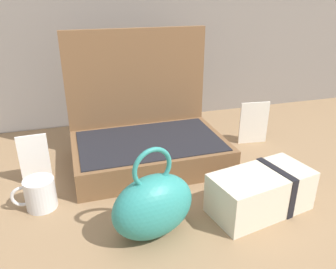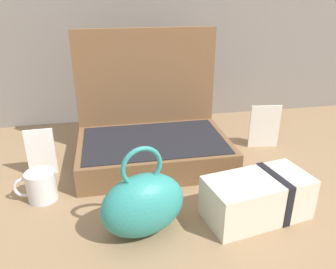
{
  "view_description": "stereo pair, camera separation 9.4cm",
  "coord_description": "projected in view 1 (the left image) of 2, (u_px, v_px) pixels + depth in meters",
  "views": [
    {
      "loc": [
        -0.27,
        -0.85,
        0.55
      ],
      "look_at": [
        -0.02,
        -0.02,
        0.17
      ],
      "focal_mm": 35.55,
      "sensor_mm": 36.0,
      "label": 1
    },
    {
      "loc": [
        -0.18,
        -0.87,
        0.55
      ],
      "look_at": [
        -0.02,
        -0.02,
        0.17
      ],
      "focal_mm": 35.55,
      "sensor_mm": 36.0,
      "label": 2
    }
  ],
  "objects": [
    {
      "name": "teal_pouch_handbag",
      "position": [
        153.0,
        205.0,
        0.78
      ],
      "size": [
        0.23,
        0.17,
        0.23
      ],
      "color": "teal",
      "rests_on": "ground_plane"
    },
    {
      "name": "open_suitcase",
      "position": [
        147.0,
        135.0,
        1.13
      ],
      "size": [
        0.5,
        0.34,
        0.43
      ],
      "color": "brown",
      "rests_on": "ground_plane"
    },
    {
      "name": "cream_toiletry_bag",
      "position": [
        261.0,
        192.0,
        0.88
      ],
      "size": [
        0.29,
        0.18,
        0.12
      ],
      "color": "beige",
      "rests_on": "ground_plane"
    },
    {
      "name": "coffee_mug",
      "position": [
        39.0,
        194.0,
        0.89
      ],
      "size": [
        0.12,
        0.08,
        0.09
      ],
      "color": "silver",
      "rests_on": "ground_plane"
    },
    {
      "name": "info_card_left",
      "position": [
        254.0,
        123.0,
        1.26
      ],
      "size": [
        0.11,
        0.02,
        0.16
      ],
      "primitive_type": "cube",
      "rotation": [
        0.0,
        0.0,
        -0.12
      ],
      "color": "silver",
      "rests_on": "ground_plane"
    },
    {
      "name": "ground_plane",
      "position": [
        173.0,
        180.0,
        1.04
      ],
      "size": [
        6.0,
        6.0,
        0.0
      ],
      "primitive_type": "plane",
      "color": "#8C6D4C"
    },
    {
      "name": "poster_card_right",
      "position": [
        35.0,
        159.0,
        1.0
      ],
      "size": [
        0.09,
        0.01,
        0.15
      ],
      "primitive_type": "cube",
      "rotation": [
        0.0,
        0.0,
        0.05
      ],
      "color": "white",
      "rests_on": "ground_plane"
    }
  ]
}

